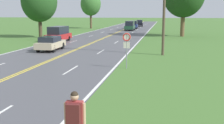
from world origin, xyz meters
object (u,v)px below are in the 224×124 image
Objects in this scene: tree_left_verge at (39,1)px; car_dark_green_van_receding at (130,26)px; car_black_van_horizon at (140,23)px; traffic_sign at (127,42)px; car_dark_blue_suv_distant at (134,25)px; hitchhiker_person at (75,116)px; tree_mid_treeline at (91,4)px; car_champagne_sedan_mid_near at (51,43)px; car_red_van_mid_far at (58,34)px.

tree_left_verge reaches higher than car_dark_green_van_receding.
car_black_van_horizon is (0.48, 17.89, -0.11)m from car_dark_green_van_receding.
car_dark_blue_suv_distant is (-4.90, 48.05, -0.90)m from traffic_sign.
traffic_sign is (-0.23, 12.07, 0.79)m from hitchhiker_person.
car_dark_blue_suv_distant is (10.18, 1.04, -4.81)m from tree_mid_treeline.
car_black_van_horizon is at bearing -0.46° from hitchhiker_person.
car_champagne_sedan_mid_near is (6.22, -39.23, -5.02)m from tree_mid_treeline.
tree_left_verge is 23.33m from car_dark_green_van_receding.
tree_left_verge is at bearing 127.15° from traffic_sign.
traffic_sign is 0.57× the size of car_champagne_sedan_mid_near.
car_champagne_sedan_mid_near is at bearing 138.70° from traffic_sign.
tree_mid_treeline reaches higher than car_champagne_sedan_mid_near.
car_black_van_horizon is (6.87, 43.00, -0.11)m from car_red_van_mid_far.
car_dark_green_van_receding is at bearing -4.04° from car_black_van_horizon.
car_champagne_sedan_mid_near is at bearing 20.40° from hitchhiker_person.
car_black_van_horizon is at bearing 94.30° from traffic_sign.
tree_mid_treeline is (1.22, 25.51, 0.31)m from tree_left_verge.
car_red_van_mid_far is (3.75, -30.74, -4.75)m from tree_mid_treeline.
car_red_van_mid_far reaches higher than car_black_van_horizon.
car_dark_green_van_receding is 17.90m from car_black_van_horizon.
tree_left_verge reaches higher than tree_mid_treeline.
car_champagne_sedan_mid_near is 33.83m from car_dark_green_van_receding.
car_champagne_sedan_mid_near is at bearing -81.00° from tree_mid_treeline.
hitchhiker_person is at bearing -88.90° from traffic_sign.
car_dark_green_van_receding is at bearing 1.30° from hitchhiker_person.
car_dark_green_van_receding is (-5.17, 53.46, -0.05)m from hitchhiker_person.
car_dark_blue_suv_distant is at bearing 5.81° from tree_mid_treeline.
car_champagne_sedan_mid_near is at bearing -61.56° from tree_left_verge.
traffic_sign reaches higher than car_dark_green_van_receding.
traffic_sign is 59.45m from car_black_van_horizon.
car_dark_blue_suv_distant is (6.43, 31.77, -0.06)m from car_red_van_mid_far.
car_dark_green_van_receding is (10.15, -5.63, -4.75)m from tree_mid_treeline.
car_dark_blue_suv_distant is (0.03, 6.67, -0.06)m from car_dark_green_van_receding.
traffic_sign reaches higher than car_black_van_horizon.
car_dark_blue_suv_distant is (3.97, 40.26, 0.21)m from car_champagne_sedan_mid_near.
car_dark_green_van_receding is at bearing 96.80° from traffic_sign.
car_dark_green_van_receding is at bearing -1.88° from car_dark_blue_suv_distant.
tree_left_verge is 1.98× the size of car_dark_blue_suv_distant.
tree_mid_treeline is at bearing 107.78° from traffic_sign.
car_dark_blue_suv_distant reaches higher than car_champagne_sedan_mid_near.
traffic_sign is 11.85m from car_champagne_sedan_mid_near.
tree_left_verge is at bearing 26.40° from car_champagne_sedan_mid_near.
traffic_sign is 41.69m from car_dark_green_van_receding.
car_dark_green_van_receding is at bearing -8.72° from car_champagne_sedan_mid_near.
tree_left_verge reaches higher than car_dark_blue_suv_distant.
hitchhiker_person is 60.34m from car_dark_blue_suv_distant.
car_champagne_sedan_mid_near is 51.68m from car_black_van_horizon.
tree_left_verge reaches higher than hitchhiker_person.
car_red_van_mid_far is 43.54m from car_black_van_horizon.
tree_mid_treeline reaches higher than hitchhiker_person.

